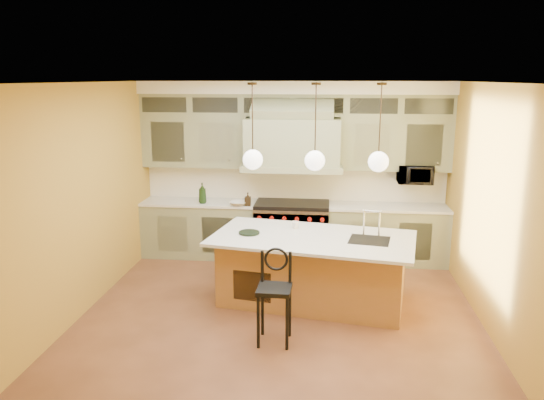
# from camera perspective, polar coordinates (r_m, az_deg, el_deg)

# --- Properties ---
(floor) EXTENTS (5.00, 5.00, 0.00)m
(floor) POSITION_cam_1_polar(r_m,az_deg,el_deg) (6.95, 0.85, -12.11)
(floor) COLOR #55311D
(floor) RESTS_ON ground
(ceiling) EXTENTS (5.00, 5.00, 0.00)m
(ceiling) POSITION_cam_1_polar(r_m,az_deg,el_deg) (6.29, 0.94, 12.54)
(ceiling) COLOR white
(ceiling) RESTS_ON wall_back
(wall_back) EXTENTS (5.00, 0.00, 5.00)m
(wall_back) POSITION_cam_1_polar(r_m,az_deg,el_deg) (8.91, 2.38, 3.32)
(wall_back) COLOR #B38931
(wall_back) RESTS_ON ground
(wall_front) EXTENTS (5.00, 0.00, 5.00)m
(wall_front) POSITION_cam_1_polar(r_m,az_deg,el_deg) (4.10, -2.37, -8.53)
(wall_front) COLOR #B38931
(wall_front) RESTS_ON ground
(wall_left) EXTENTS (0.00, 5.00, 5.00)m
(wall_left) POSITION_cam_1_polar(r_m,az_deg,el_deg) (7.14, -19.51, 0.12)
(wall_left) COLOR #B38931
(wall_left) RESTS_ON ground
(wall_right) EXTENTS (0.00, 5.00, 5.00)m
(wall_right) POSITION_cam_1_polar(r_m,az_deg,el_deg) (6.73, 22.61, -0.91)
(wall_right) COLOR #B38931
(wall_right) RESTS_ON ground
(back_cabinetry) EXTENTS (5.00, 0.77, 2.90)m
(back_cabinetry) POSITION_cam_1_polar(r_m,az_deg,el_deg) (8.66, 2.26, 2.89)
(back_cabinetry) COLOR gray
(back_cabinetry) RESTS_ON floor
(range) EXTENTS (1.20, 0.74, 0.96)m
(range) POSITION_cam_1_polar(r_m,az_deg,el_deg) (8.79, 2.16, -3.29)
(range) COLOR silver
(range) RESTS_ON floor
(kitchen_island) EXTENTS (2.81, 1.80, 1.35)m
(kitchen_island) POSITION_cam_1_polar(r_m,az_deg,el_deg) (7.16, 4.45, -7.30)
(kitchen_island) COLOR olive
(kitchen_island) RESTS_ON floor
(counter_stool) EXTENTS (0.38, 0.38, 1.08)m
(counter_stool) POSITION_cam_1_polar(r_m,az_deg,el_deg) (6.05, 0.29, -9.75)
(counter_stool) COLOR black
(counter_stool) RESTS_ON floor
(microwave) EXTENTS (0.54, 0.37, 0.30)m
(microwave) POSITION_cam_1_polar(r_m,az_deg,el_deg) (8.76, 15.12, 2.70)
(microwave) COLOR black
(microwave) RESTS_ON back_cabinetry
(oil_bottle_a) EXTENTS (0.15, 0.15, 0.34)m
(oil_bottle_a) POSITION_cam_1_polar(r_m,az_deg,el_deg) (8.74, -7.50, 0.74)
(oil_bottle_a) COLOR black
(oil_bottle_a) RESTS_ON back_cabinetry
(oil_bottle_b) EXTENTS (0.10, 0.10, 0.22)m
(oil_bottle_b) POSITION_cam_1_polar(r_m,az_deg,el_deg) (8.51, -2.62, 0.08)
(oil_bottle_b) COLOR black
(oil_bottle_b) RESTS_ON back_cabinetry
(fruit_bowl) EXTENTS (0.30, 0.30, 0.07)m
(fruit_bowl) POSITION_cam_1_polar(r_m,az_deg,el_deg) (8.55, -3.67, -0.38)
(fruit_bowl) COLOR silver
(fruit_bowl) RESTS_ON back_cabinetry
(cup) EXTENTS (0.12, 0.12, 0.10)m
(cup) POSITION_cam_1_polar(r_m,az_deg,el_deg) (7.32, 2.51, -2.70)
(cup) COLOR white
(cup) RESTS_ON kitchen_island
(pendant_left) EXTENTS (0.26, 0.26, 1.11)m
(pendant_left) POSITION_cam_1_polar(r_m,az_deg,el_deg) (6.86, -2.08, 4.61)
(pendant_left) COLOR #2D2319
(pendant_left) RESTS_ON ceiling
(pendant_center) EXTENTS (0.26, 0.26, 1.11)m
(pendant_center) POSITION_cam_1_polar(r_m,az_deg,el_deg) (6.79, 4.63, 4.49)
(pendant_center) COLOR #2D2319
(pendant_center) RESTS_ON ceiling
(pendant_right) EXTENTS (0.26, 0.26, 1.11)m
(pendant_right) POSITION_cam_1_polar(r_m,az_deg,el_deg) (6.82, 11.38, 4.31)
(pendant_right) COLOR #2D2319
(pendant_right) RESTS_ON ceiling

